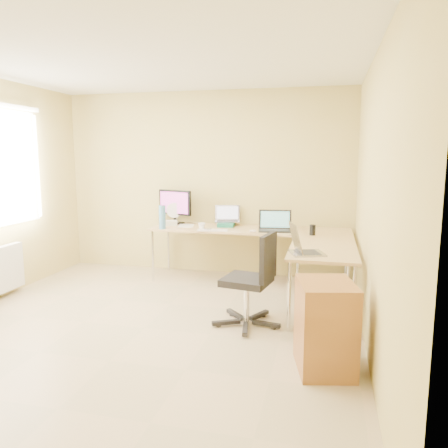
% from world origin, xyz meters
% --- Properties ---
extents(floor, '(4.50, 4.50, 0.00)m').
position_xyz_m(floor, '(0.00, 0.00, 0.00)').
color(floor, tan).
rests_on(floor, ground).
extents(ceiling, '(4.50, 4.50, 0.00)m').
position_xyz_m(ceiling, '(0.00, 0.00, 2.60)').
color(ceiling, white).
rests_on(ceiling, ground).
extents(wall_back, '(4.50, 0.00, 4.50)m').
position_xyz_m(wall_back, '(0.00, 2.25, 1.30)').
color(wall_back, tan).
rests_on(wall_back, ground).
extents(wall_right, '(0.00, 4.50, 4.50)m').
position_xyz_m(wall_right, '(2.10, 0.00, 1.30)').
color(wall_right, tan).
rests_on(wall_right, ground).
extents(desk_main, '(2.65, 0.70, 0.73)m').
position_xyz_m(desk_main, '(0.72, 1.85, 0.36)').
color(desk_main, tan).
rests_on(desk_main, ground).
extents(desk_return, '(0.70, 1.30, 0.73)m').
position_xyz_m(desk_return, '(1.70, 0.85, 0.36)').
color(desk_return, tan).
rests_on(desk_return, ground).
extents(monitor, '(0.59, 0.37, 0.48)m').
position_xyz_m(monitor, '(-0.40, 2.05, 0.97)').
color(monitor, black).
rests_on(monitor, desk_main).
extents(book_stack, '(0.24, 0.32, 0.05)m').
position_xyz_m(book_stack, '(0.37, 1.98, 0.75)').
color(book_stack, '#186A54').
rests_on(book_stack, desk_main).
extents(laptop_center, '(0.40, 0.34, 0.22)m').
position_xyz_m(laptop_center, '(0.37, 2.05, 0.89)').
color(laptop_center, '#9591AA').
rests_on(laptop_center, desk_main).
extents(laptop_black, '(0.46, 0.37, 0.27)m').
position_xyz_m(laptop_black, '(1.08, 1.73, 0.86)').
color(laptop_black, black).
rests_on(laptop_black, desk_main).
extents(keyboard, '(0.40, 0.16, 0.02)m').
position_xyz_m(keyboard, '(0.29, 1.55, 0.74)').
color(keyboard, silver).
rests_on(keyboard, desk_main).
extents(mouse, '(0.10, 0.08, 0.03)m').
position_xyz_m(mouse, '(0.81, 1.58, 0.75)').
color(mouse, white).
rests_on(mouse, desk_main).
extents(mug, '(0.10, 0.10, 0.09)m').
position_xyz_m(mug, '(0.12, 1.62, 0.78)').
color(mug, white).
rests_on(mug, desk_main).
extents(cd_stack, '(0.13, 0.13, 0.03)m').
position_xyz_m(cd_stack, '(0.22, 1.57, 0.74)').
color(cd_stack, silver).
rests_on(cd_stack, desk_main).
extents(water_bottle, '(0.12, 0.12, 0.32)m').
position_xyz_m(water_bottle, '(-0.40, 1.55, 0.89)').
color(water_bottle, teal).
rests_on(water_bottle, desk_main).
extents(papers, '(0.26, 0.33, 0.01)m').
position_xyz_m(papers, '(-0.17, 1.86, 0.73)').
color(papers, silver).
rests_on(papers, desk_main).
extents(white_box, '(0.22, 0.19, 0.07)m').
position_xyz_m(white_box, '(-0.40, 1.85, 0.76)').
color(white_box, beige).
rests_on(white_box, desk_main).
extents(desk_fan, '(0.28, 0.28, 0.27)m').
position_xyz_m(desk_fan, '(-0.40, 2.05, 0.87)').
color(desk_fan, white).
rests_on(desk_fan, desk_main).
extents(black_cup, '(0.10, 0.10, 0.13)m').
position_xyz_m(black_cup, '(1.56, 1.55, 0.79)').
color(black_cup, black).
rests_on(black_cup, desk_main).
extents(laptop_return, '(0.45, 0.40, 0.25)m').
position_xyz_m(laptop_return, '(1.55, 0.48, 0.86)').
color(laptop_return, '#A1A2AE').
rests_on(laptop_return, desk_return).
extents(office_chair, '(0.67, 0.67, 0.96)m').
position_xyz_m(office_chair, '(0.97, 0.33, 0.50)').
color(office_chair, black).
rests_on(office_chair, ground).
extents(cabinet, '(0.52, 0.60, 0.72)m').
position_xyz_m(cabinet, '(1.74, -0.44, 0.36)').
color(cabinet, '#905F25').
rests_on(cabinet, ground).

